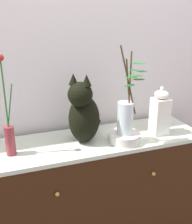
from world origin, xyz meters
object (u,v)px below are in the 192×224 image
at_px(vase_glass_clear, 126,114).
at_px(bowl_porcelain, 124,137).
at_px(cat_sitting, 83,113).
at_px(vase_slim_green, 9,132).
at_px(sideboard, 96,196).
at_px(jar_lidded_porcelain, 160,113).

bearing_deg(vase_glass_clear, bowl_porcelain, 115.57).
height_order(cat_sitting, vase_slim_green, vase_slim_green).
relative_size(sideboard, vase_slim_green, 2.45).
bearing_deg(cat_sitting, vase_glass_clear, -21.82).
bearing_deg(vase_slim_green, cat_sitting, 3.17).
height_order(bowl_porcelain, jar_lidded_porcelain, jar_lidded_porcelain).
xyz_separation_m(cat_sitting, vase_glass_clear, (0.23, -0.09, -0.00)).
bearing_deg(cat_sitting, sideboard, 4.38).
bearing_deg(vase_slim_green, sideboard, 3.37).
distance_m(vase_slim_green, vase_glass_clear, 0.67).
xyz_separation_m(cat_sitting, jar_lidded_porcelain, (0.50, -0.05, -0.04)).
height_order(vase_glass_clear, jar_lidded_porcelain, vase_glass_clear).
bearing_deg(cat_sitting, vase_slim_green, -176.83).
bearing_deg(vase_glass_clear, jar_lidded_porcelain, 9.79).
xyz_separation_m(vase_glass_clear, jar_lidded_porcelain, (0.26, 0.05, -0.04)).
distance_m(sideboard, vase_slim_green, 0.76).
height_order(vase_slim_green, vase_glass_clear, vase_glass_clear).
bearing_deg(jar_lidded_porcelain, vase_glass_clear, -170.21).
bearing_deg(sideboard, vase_glass_clear, -33.30).
xyz_separation_m(sideboard, vase_slim_green, (-0.51, -0.03, 0.56)).
height_order(sideboard, cat_sitting, cat_sitting).
distance_m(sideboard, jar_lidded_porcelain, 0.71).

